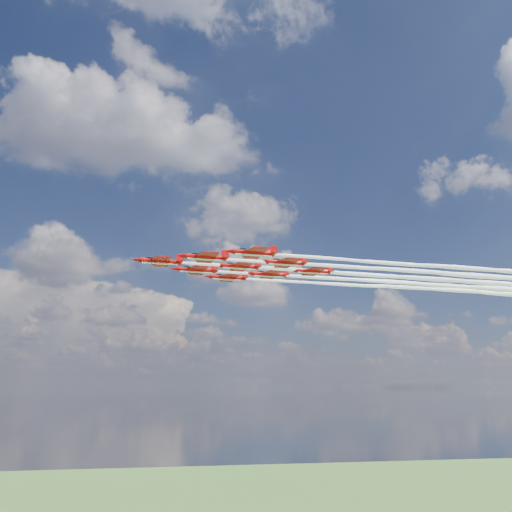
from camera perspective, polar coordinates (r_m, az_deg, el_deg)
name	(u,v)px	position (r m, az deg, el deg)	size (l,w,h in m)	color
jet_lead	(427,278)	(145.21, 18.91, -2.44)	(152.45, 20.35, 3.02)	#AE0909
jet_row2_port	(473,275)	(145.70, 23.55, -2.04)	(152.45, 20.35, 3.02)	#AE0909
jet_row2_starb	(442,285)	(156.10, 20.51, -3.12)	(152.45, 20.35, 3.02)	#AE0909
jet_row3_centre	(486,282)	(156.87, 24.81, -2.74)	(152.45, 20.35, 3.02)	#AE0909
jet_row3_starb	(456,291)	(167.11, 21.90, -3.71)	(152.45, 20.35, 3.02)	#AE0909
jet_row4_starb	(498,288)	(168.12, 25.91, -3.35)	(152.45, 20.35, 3.02)	#AE0909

